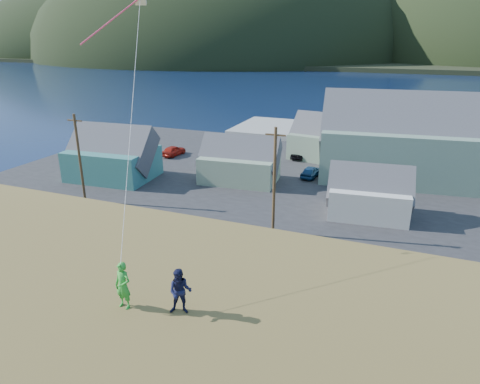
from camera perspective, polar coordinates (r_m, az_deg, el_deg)
name	(u,v)px	position (r m, az deg, el deg)	size (l,w,h in m)	color
ground	(280,244)	(33.77, 5.36, -6.88)	(900.00, 900.00, 0.00)	#0A1638
grass_strip	(272,255)	(32.04, 4.34, -8.32)	(110.00, 8.00, 0.10)	#4C3D19
waterfront_lot	(323,179)	(49.13, 11.00, 1.71)	(72.00, 36.00, 0.12)	#28282B
wharf	(314,131)	(71.97, 9.88, 7.96)	(26.00, 14.00, 0.90)	gray
far_shore	(405,56)	(359.37, 21.15, 16.61)	(900.00, 320.00, 2.00)	black
far_hills	(464,58)	(309.89, 27.70, 15.52)	(760.00, 265.00, 143.00)	black
shed_teal	(112,155)	(49.87, -16.68, 4.75)	(9.83, 7.29, 7.44)	#317267
shed_palegreen_near	(240,161)	(46.77, -0.06, 4.09)	(9.00, 6.06, 6.22)	slate
shed_white	(369,193)	(39.38, 16.88, -0.14)	(7.64, 5.46, 5.73)	silver
shed_palegreen_far	(333,139)	(56.44, 12.32, 6.86)	(11.56, 7.68, 7.23)	gray
utility_poles	(268,182)	(33.78, 3.80, 1.33)	(36.75, 0.24, 8.73)	#47331E
parked_cars	(264,158)	(53.82, 3.21, 4.52)	(24.00, 11.91, 1.53)	#395890
kite_flyer_green	(123,286)	(14.10, -15.33, -11.94)	(0.57, 0.37, 1.56)	green
kite_flyer_navy	(180,292)	(13.51, -7.97, -13.02)	(0.73, 0.57, 1.50)	#141738
kite_rig	(136,5)	(19.45, -13.75, 23.11)	(2.27, 3.82, 11.16)	beige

